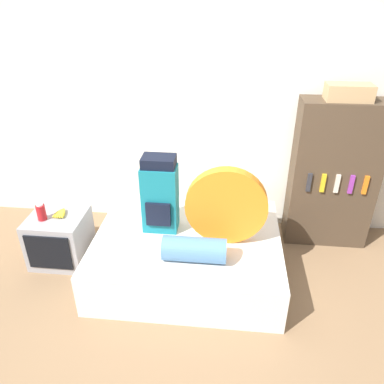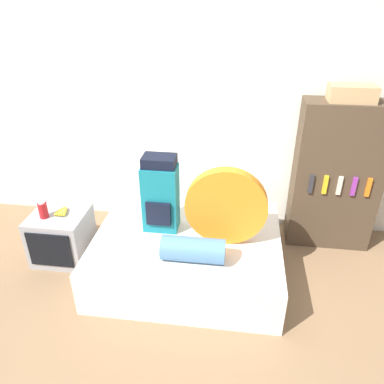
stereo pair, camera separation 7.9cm
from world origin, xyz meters
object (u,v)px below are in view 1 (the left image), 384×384
tent_bag (226,206)px  cardboard_box (349,92)px  bookshelf (333,175)px  backpack (160,195)px  television (60,238)px  sleeping_roll (194,249)px  canister (41,212)px

tent_bag → cardboard_box: 1.51m
bookshelf → cardboard_box: cardboard_box is taller
backpack → television: backpack is taller
cardboard_box → sleeping_roll: bearing=-141.4°
sleeping_roll → canister: 1.51m
backpack → canister: backpack is taller
sleeping_roll → tent_bag: bearing=51.4°
backpack → bookshelf: bookshelf is taller
sleeping_roll → bookshelf: bookshelf is taller
tent_bag → television: 1.70m
canister → bookshelf: bookshelf is taller
tent_bag → television: size_ratio=1.35×
backpack → cardboard_box: cardboard_box is taller
tent_bag → bookshelf: bearing=34.8°
tent_bag → backpack: bearing=167.4°
canister → bookshelf: 2.86m
tent_bag → sleeping_roll: 0.46m
tent_bag → cardboard_box: cardboard_box is taller
tent_bag → bookshelf: 1.28m
backpack → canister: size_ratio=4.31×
backpack → bookshelf: bearing=19.9°
sleeping_roll → television: (-1.37, 0.39, -0.27)m
tent_bag → canister: bearing=179.0°
television → canister: size_ratio=3.13×
television → bookshelf: bookshelf is taller
television → cardboard_box: size_ratio=1.30×
backpack → canister: 1.13m
canister → television: bearing=30.2°
backpack → canister: (-1.11, -0.11, -0.19)m
tent_bag → canister: tent_bag is taller
sleeping_roll → canister: size_ratio=3.13×
backpack → tent_bag: (0.60, -0.13, 0.00)m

